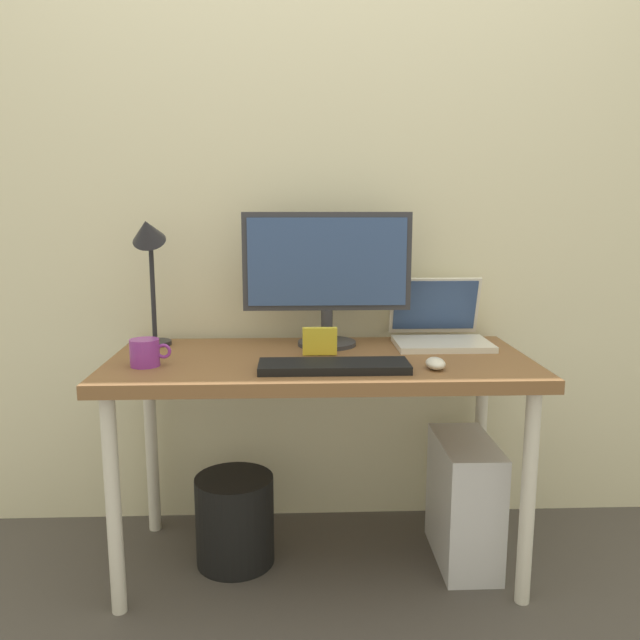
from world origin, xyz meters
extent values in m
plane|color=#4C4742|center=(0.00, 0.00, 0.00)|extent=(6.00, 6.00, 0.00)
cube|color=beige|center=(0.00, 0.36, 1.30)|extent=(4.40, 0.04, 2.60)
cube|color=brown|center=(0.00, 0.00, 0.69)|extent=(1.33, 0.61, 0.04)
cylinder|color=silver|center=(-0.60, -0.24, 0.33)|extent=(0.04, 0.04, 0.67)
cylinder|color=silver|center=(0.60, -0.24, 0.33)|extent=(0.04, 0.04, 0.67)
cylinder|color=silver|center=(-0.60, 0.24, 0.33)|extent=(0.04, 0.04, 0.67)
cylinder|color=silver|center=(0.60, 0.24, 0.33)|extent=(0.04, 0.04, 0.67)
cylinder|color=#333338|center=(0.03, 0.17, 0.72)|extent=(0.20, 0.20, 0.01)
cylinder|color=#333338|center=(0.03, 0.17, 0.78)|extent=(0.04, 0.04, 0.11)
cube|color=#333338|center=(0.03, 0.17, 1.00)|extent=(0.57, 0.03, 0.33)
cube|color=#334C7F|center=(0.03, 0.16, 1.00)|extent=(0.53, 0.01, 0.29)
cube|color=silver|center=(0.42, 0.13, 0.72)|extent=(0.32, 0.22, 0.02)
cube|color=silver|center=(0.42, 0.27, 0.83)|extent=(0.32, 0.07, 0.21)
cube|color=#334C7F|center=(0.42, 0.26, 0.83)|extent=(0.30, 0.05, 0.18)
cylinder|color=#232328|center=(-0.56, 0.20, 0.72)|extent=(0.11, 0.11, 0.01)
cylinder|color=#232328|center=(-0.56, 0.20, 0.90)|extent=(0.02, 0.02, 0.35)
cone|color=#232328|center=(-0.56, 0.16, 1.10)|extent=(0.11, 0.14, 0.13)
cube|color=black|center=(0.03, -0.16, 0.72)|extent=(0.44, 0.14, 0.02)
ellipsoid|color=silver|center=(0.33, -0.16, 0.73)|extent=(0.06, 0.09, 0.03)
cylinder|color=purple|center=(-0.53, -0.09, 0.75)|extent=(0.09, 0.09, 0.08)
torus|color=purple|center=(-0.47, -0.09, 0.75)|extent=(0.05, 0.01, 0.05)
cube|color=yellow|center=(0.00, 0.02, 0.76)|extent=(0.11, 0.02, 0.09)
cube|color=silver|center=(0.48, 0.00, 0.21)|extent=(0.18, 0.36, 0.42)
cylinder|color=black|center=(-0.28, 0.01, 0.15)|extent=(0.26, 0.26, 0.30)
camera|label=1|loc=(-0.08, -1.96, 1.18)|focal=35.61mm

